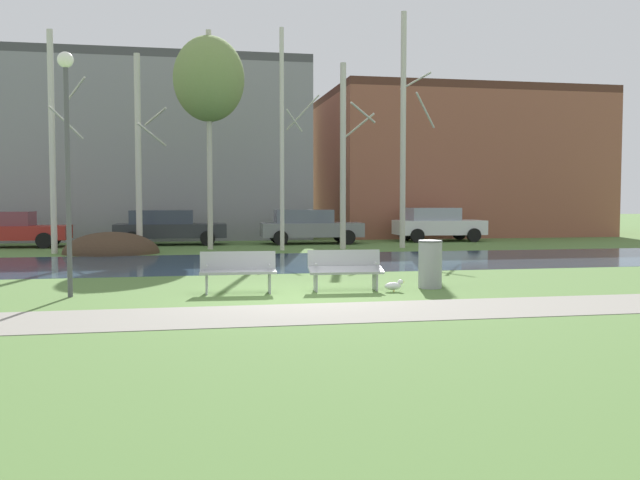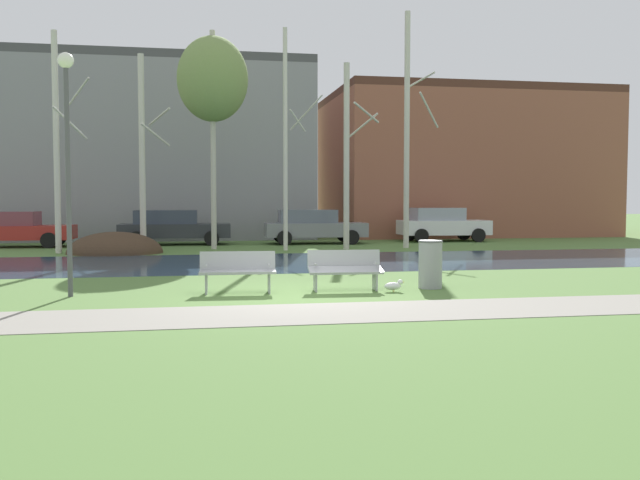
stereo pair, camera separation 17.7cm
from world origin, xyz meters
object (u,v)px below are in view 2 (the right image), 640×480
object	(u,v)px
seagull	(394,286)
parked_wagon_fourth_white	(442,224)
parked_van_nearest_red	(10,228)
trash_bin	(430,263)
bench_right	(345,269)
parked_sedan_second_dark	(172,227)
bench_left	(238,271)
parked_hatch_third_grey	(313,226)
streetlamp	(67,133)

from	to	relation	value
seagull	parked_wagon_fourth_white	bearing A→B (deg)	66.62
parked_van_nearest_red	trash_bin	bearing A→B (deg)	-51.34
bench_right	parked_wagon_fourth_white	size ratio (longest dim) A/B	0.39
parked_van_nearest_red	parked_sedan_second_dark	size ratio (longest dim) A/B	1.01
bench_left	parked_hatch_third_grey	size ratio (longest dim) A/B	0.36
parked_hatch_third_grey	parked_wagon_fourth_white	world-z (taller)	parked_wagon_fourth_white
seagull	parked_van_nearest_red	distance (m)	19.93
streetlamp	parked_sedan_second_dark	distance (m)	16.36
bench_left	parked_hatch_third_grey	world-z (taller)	parked_hatch_third_grey
streetlamp	parked_van_nearest_red	world-z (taller)	streetlamp
bench_right	streetlamp	distance (m)	6.38
trash_bin	parked_sedan_second_dark	bearing A→B (deg)	110.62
parked_sedan_second_dark	parked_van_nearest_red	bearing A→B (deg)	-176.71
trash_bin	bench_left	bearing A→B (deg)	-179.70
parked_van_nearest_red	parked_hatch_third_grey	bearing A→B (deg)	-0.10
trash_bin	parked_hatch_third_grey	bearing A→B (deg)	89.78
seagull	parked_wagon_fourth_white	size ratio (longest dim) A/B	0.11
trash_bin	parked_hatch_third_grey	distance (m)	15.72
parked_wagon_fourth_white	trash_bin	bearing A→B (deg)	-111.05
bench_right	trash_bin	xyz separation A→B (m)	(1.95, 0.02, 0.08)
bench_left	trash_bin	bearing A→B (deg)	0.30
parked_van_nearest_red	seagull	bearing A→B (deg)	-54.33
parked_hatch_third_grey	parked_van_nearest_red	bearing A→B (deg)	179.90
trash_bin	parked_wagon_fourth_white	distance (m)	17.56
trash_bin	parked_van_nearest_red	world-z (taller)	parked_van_nearest_red
bench_right	parked_van_nearest_red	xyz separation A→B (m)	(-10.64, 15.76, 0.30)
parked_wagon_fourth_white	parked_hatch_third_grey	bearing A→B (deg)	-173.84
parked_van_nearest_red	parked_hatch_third_grey	distance (m)	12.65
bench_right	parked_hatch_third_grey	world-z (taller)	parked_hatch_third_grey
parked_van_nearest_red	parked_wagon_fourth_white	bearing A→B (deg)	1.97
bench_right	parked_sedan_second_dark	world-z (taller)	parked_sedan_second_dark
bench_left	bench_right	world-z (taller)	same
bench_left	bench_right	xyz separation A→B (m)	(2.32, 0.00, 0.00)
parked_van_nearest_red	parked_sedan_second_dark	xyz separation A→B (m)	(6.53, 0.37, 0.01)
trash_bin	parked_hatch_third_grey	xyz separation A→B (m)	(0.06, 15.72, 0.24)
parked_van_nearest_red	parked_hatch_third_grey	xyz separation A→B (m)	(12.65, -0.02, 0.02)
bench_left	parked_van_nearest_red	distance (m)	17.83
parked_hatch_third_grey	parked_wagon_fourth_white	bearing A→B (deg)	6.16
trash_bin	streetlamp	distance (m)	8.14
seagull	parked_van_nearest_red	xyz separation A→B (m)	(-11.62, 16.19, 0.64)
streetlamp	parked_sedan_second_dark	xyz separation A→B (m)	(1.59, 16.08, -2.53)
parked_sedan_second_dark	bench_right	bearing A→B (deg)	-75.70
bench_right	parked_van_nearest_red	bearing A→B (deg)	124.03
parked_sedan_second_dark	parked_hatch_third_grey	distance (m)	6.14
bench_right	parked_van_nearest_red	world-z (taller)	parked_van_nearest_red
trash_bin	bench_right	bearing A→B (deg)	-179.33
bench_right	trash_bin	size ratio (longest dim) A/B	1.53
bench_right	parked_hatch_third_grey	distance (m)	15.87
bench_left	parked_wagon_fourth_white	size ratio (longest dim) A/B	0.39
seagull	trash_bin	bearing A→B (deg)	24.73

